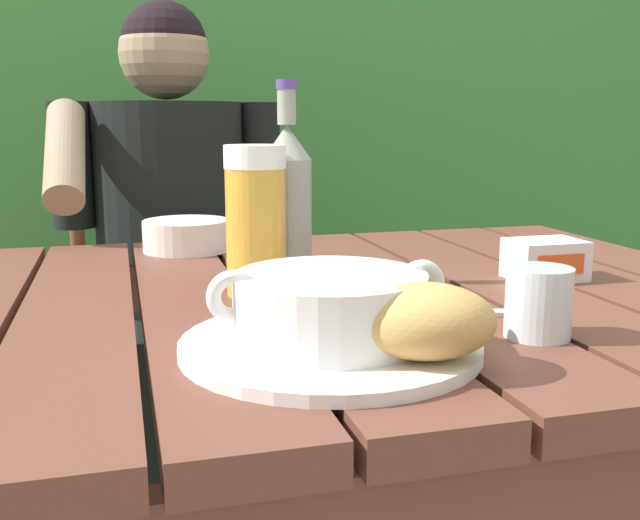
# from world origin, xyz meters

# --- Properties ---
(dining_table) EXTENTS (1.25, 0.89, 0.76)m
(dining_table) POSITION_xyz_m (-0.00, 0.00, 0.66)
(dining_table) COLOR brown
(dining_table) RESTS_ON ground_plane
(hedge_backdrop) EXTENTS (3.46, 0.80, 2.44)m
(hedge_backdrop) POSITION_xyz_m (0.03, 1.62, 1.03)
(hedge_backdrop) COLOR #387236
(hedge_backdrop) RESTS_ON ground_plane
(chair_near_diner) EXTENTS (0.47, 0.43, 0.94)m
(chair_near_diner) POSITION_xyz_m (-0.12, 0.88, 0.47)
(chair_near_diner) COLOR brown
(chair_near_diner) RESTS_ON ground_plane
(person_eating) EXTENTS (0.48, 0.47, 1.22)m
(person_eating) POSITION_xyz_m (-0.12, 0.68, 0.72)
(person_eating) COLOR black
(person_eating) RESTS_ON ground_plane
(serving_plate) EXTENTS (0.29, 0.29, 0.01)m
(serving_plate) POSITION_xyz_m (-0.03, -0.25, 0.77)
(serving_plate) COLOR white
(serving_plate) RESTS_ON dining_table
(soup_bowl) EXTENTS (0.24, 0.19, 0.07)m
(soup_bowl) POSITION_xyz_m (-0.03, -0.25, 0.81)
(soup_bowl) COLOR white
(soup_bowl) RESTS_ON serving_plate
(bread_roll) EXTENTS (0.15, 0.13, 0.07)m
(bread_roll) POSITION_xyz_m (0.03, -0.32, 0.81)
(bread_roll) COLOR tan
(bread_roll) RESTS_ON serving_plate
(beer_glass) EXTENTS (0.08, 0.08, 0.19)m
(beer_glass) POSITION_xyz_m (-0.06, -0.00, 0.85)
(beer_glass) COLOR gold
(beer_glass) RESTS_ON dining_table
(beer_bottle) EXTENTS (0.07, 0.07, 0.27)m
(beer_bottle) POSITION_xyz_m (-0.01, 0.05, 0.87)
(beer_bottle) COLOR gray
(beer_bottle) RESTS_ON dining_table
(water_glass_small) EXTENTS (0.07, 0.07, 0.07)m
(water_glass_small) POSITION_xyz_m (0.18, -0.26, 0.80)
(water_glass_small) COLOR silver
(water_glass_small) RESTS_ON dining_table
(butter_tub) EXTENTS (0.10, 0.08, 0.06)m
(butter_tub) POSITION_xyz_m (0.34, -0.02, 0.79)
(butter_tub) COLOR white
(butter_tub) RESTS_ON dining_table
(table_knife) EXTENTS (0.16, 0.06, 0.01)m
(table_knife) POSITION_xyz_m (0.11, -0.15, 0.76)
(table_knife) COLOR silver
(table_knife) RESTS_ON dining_table
(diner_bowl) EXTENTS (0.15, 0.15, 0.05)m
(diner_bowl) POSITION_xyz_m (-0.12, 0.34, 0.79)
(diner_bowl) COLOR white
(diner_bowl) RESTS_ON dining_table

